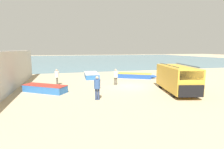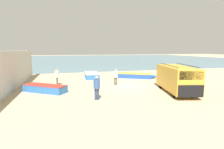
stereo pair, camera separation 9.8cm
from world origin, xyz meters
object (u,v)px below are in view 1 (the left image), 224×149
fishing_rowboat_0 (43,88)px  fisherman_1 (57,76)px  fisherman_0 (116,75)px  parked_van (177,78)px  fishing_rowboat_1 (91,75)px  fishing_rowboat_2 (136,76)px  fisherman_3 (97,86)px  fisherman_2 (186,74)px

fishing_rowboat_0 → fisherman_1: size_ratio=2.61×
fisherman_0 → fisherman_1: bearing=-88.5°
parked_van → fisherman_0: (-4.30, 4.34, -0.23)m
fishing_rowboat_0 → fishing_rowboat_1: 8.54m
fishing_rowboat_0 → fisherman_1: bearing=-76.8°
fishing_rowboat_1 → fishing_rowboat_2: fishing_rowboat_1 is taller
fishing_rowboat_0 → fishing_rowboat_2: bearing=-120.9°
fisherman_0 → fishing_rowboat_1: bearing=-146.7°
fishing_rowboat_0 → fishing_rowboat_2: fishing_rowboat_0 is taller
fishing_rowboat_1 → fisherman_0: 5.81m
fishing_rowboat_1 → fisherman_0: size_ratio=2.73×
fisherman_0 → fisherman_1: fisherman_1 is taller
fishing_rowboat_2 → fisherman_0: 5.41m
fishing_rowboat_1 → fishing_rowboat_2: bearing=-104.5°
fishing_rowboat_0 → fishing_rowboat_2: (10.86, 4.98, -0.02)m
parked_van → fisherman_3: size_ratio=3.16×
fisherman_1 → fisherman_3: size_ratio=0.95×
fishing_rowboat_2 → fisherman_0: fisherman_0 is taller
parked_van → fishing_rowboat_2: (-0.45, 8.07, -0.95)m
fisherman_1 → fishing_rowboat_2: bearing=21.8°
fisherman_2 → fishing_rowboat_1: bearing=-145.1°
parked_van → fishing_rowboat_1: parked_van is taller
fisherman_3 → parked_van: bearing=104.9°
fishing_rowboat_1 → fishing_rowboat_2: 5.88m
fisherman_2 → parked_van: bearing=-66.8°
fisherman_0 → fisherman_2: fisherman_2 is taller
fishing_rowboat_2 → parked_van: bearing=-58.2°
fisherman_0 → fisherman_2: bearing=97.0°
parked_van → fisherman_2: bearing=146.1°
fishing_rowboat_2 → fisherman_0: bearing=-107.3°
fishing_rowboat_0 → fisherman_3: bearing=173.4°
fishing_rowboat_1 → fisherman_2: 11.58m
fishing_rowboat_0 → fisherman_0: 7.15m
fisherman_0 → fisherman_3: bearing=-14.5°
fishing_rowboat_1 → fisherman_3: bearing=177.1°
fisherman_3 → fisherman_1: bearing=-143.6°
fisherman_2 → fishing_rowboat_2: bearing=-161.8°
fisherman_1 → fisherman_2: (13.64, -2.63, 0.01)m
fishing_rowboat_1 → fishing_rowboat_2: (5.61, -1.76, -0.03)m
fishing_rowboat_2 → fisherman_2: (3.84, -4.88, 0.74)m
fishing_rowboat_1 → fisherman_2: size_ratio=2.69×
fisherman_1 → fishing_rowboat_1: bearing=52.7°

